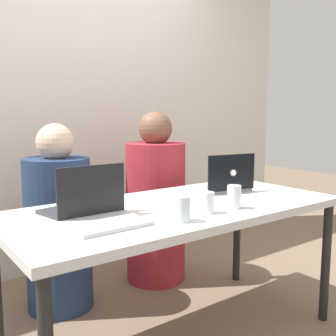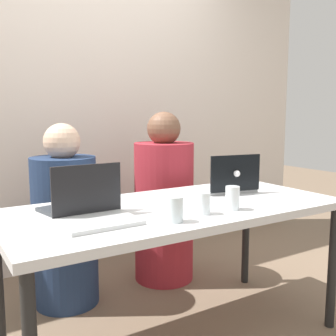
% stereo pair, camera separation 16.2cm
% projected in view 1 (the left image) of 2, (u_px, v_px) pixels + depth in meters
% --- Properties ---
extents(back_wall, '(4.50, 0.10, 2.37)m').
position_uv_depth(back_wall, '(69.00, 114.00, 3.01)').
color(back_wall, silver).
rests_on(back_wall, ground).
extents(desk, '(1.72, 0.79, 0.73)m').
position_uv_depth(desk, '(177.00, 217.00, 2.00)').
color(desk, silver).
rests_on(desk, ground).
extents(person_on_left, '(0.49, 0.49, 1.13)m').
position_uv_depth(person_on_left, '(58.00, 228.00, 2.38)').
color(person_on_left, navy).
rests_on(person_on_left, ground).
extents(person_on_right, '(0.42, 0.42, 1.20)m').
position_uv_depth(person_on_right, '(156.00, 206.00, 2.80)').
color(person_on_right, '#A52732').
rests_on(person_on_right, ground).
extents(laptop_front_left, '(0.33, 0.28, 0.24)m').
position_uv_depth(laptop_front_left, '(101.00, 211.00, 1.65)').
color(laptop_front_left, silver).
rests_on(laptop_front_left, desk).
extents(laptop_back_right, '(0.35, 0.29, 0.23)m').
position_uv_depth(laptop_back_right, '(224.00, 183.00, 2.34)').
color(laptop_back_right, '#B1B3B5').
rests_on(laptop_back_right, desk).
extents(laptop_back_left, '(0.33, 0.29, 0.23)m').
position_uv_depth(laptop_back_left, '(81.00, 203.00, 1.81)').
color(laptop_back_left, '#33383D').
rests_on(laptop_back_left, desk).
extents(water_glass_right, '(0.07, 0.07, 0.11)m').
position_uv_depth(water_glass_right, '(234.00, 198.00, 1.91)').
color(water_glass_right, white).
rests_on(water_glass_right, desk).
extents(water_glass_left, '(0.07, 0.07, 0.11)m').
position_uv_depth(water_glass_left, '(182.00, 211.00, 1.68)').
color(water_glass_left, silver).
rests_on(water_glass_left, desk).
extents(water_glass_center, '(0.06, 0.06, 0.10)m').
position_uv_depth(water_glass_center, '(207.00, 204.00, 1.82)').
color(water_glass_center, white).
rests_on(water_glass_center, desk).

